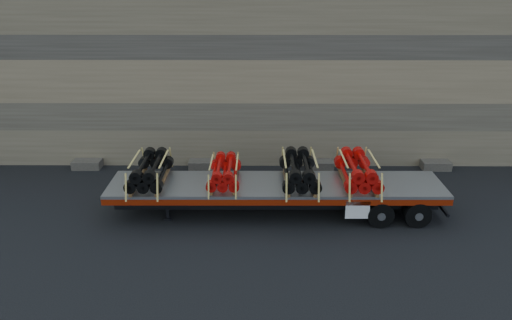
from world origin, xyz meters
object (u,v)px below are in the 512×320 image
at_px(trailer, 276,198).
at_px(bundle_front, 150,171).
at_px(bundle_midfront, 224,173).
at_px(bundle_rear, 358,171).
at_px(bundle_midrear, 299,171).

bearing_deg(trailer, bundle_front, 180.00).
height_order(bundle_midfront, bundle_rear, bundle_rear).
xyz_separation_m(trailer, bundle_midrear, (0.79, 0.00, 1.02)).
relative_size(trailer, bundle_rear, 4.61).
distance_m(bundle_front, bundle_rear, 7.11).
xyz_separation_m(trailer, bundle_rear, (2.79, 0.01, 1.02)).
height_order(bundle_front, bundle_midrear, bundle_midrear).
xyz_separation_m(trailer, bundle_front, (-4.32, -0.02, 1.01)).
relative_size(bundle_midfront, bundle_rear, 0.86).
bearing_deg(bundle_midrear, bundle_midfront, 180.00).
height_order(trailer, bundle_midfront, bundle_midfront).
height_order(trailer, bundle_rear, bundle_rear).
bearing_deg(bundle_front, bundle_midfront, 0.00).
bearing_deg(trailer, bundle_rear, 0.00).
height_order(bundle_midfront, bundle_midrear, bundle_midrear).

